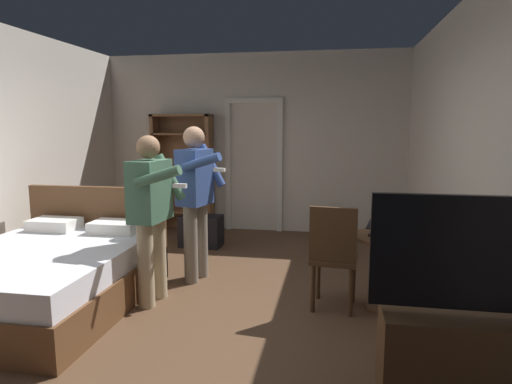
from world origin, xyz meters
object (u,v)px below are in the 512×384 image
at_px(bookshelf, 183,168).
at_px(tv_flatscreen, 466,343).
at_px(bottle_on_table, 409,228).
at_px(wooden_chair, 334,253).
at_px(person_striped_shirt, 196,193).
at_px(person_blue_shirt, 151,208).
at_px(bed, 49,274).
at_px(laptop, 388,231).
at_px(suitcase_dark, 201,231).
at_px(side_table, 390,259).

xyz_separation_m(bookshelf, tv_flatscreen, (3.22, -4.12, -0.62)).
xyz_separation_m(bottle_on_table, wooden_chair, (-0.66, -0.05, -0.25)).
bearing_deg(bookshelf, person_striped_shirt, -67.63).
relative_size(tv_flatscreen, person_blue_shirt, 0.81).
bearing_deg(person_striped_shirt, bookshelf, 112.37).
height_order(bed, person_blue_shirt, person_blue_shirt).
xyz_separation_m(bookshelf, person_blue_shirt, (0.71, -2.95, -0.08)).
bearing_deg(tv_flatscreen, laptop, 103.22).
xyz_separation_m(bed, bottle_on_table, (3.32, 0.39, 0.49)).
xyz_separation_m(bed, tv_flatscreen, (3.46, -0.93, 0.10)).
height_order(bottle_on_table, person_blue_shirt, person_blue_shirt).
bearing_deg(person_blue_shirt, suitcase_dark, 93.98).
distance_m(side_table, wooden_chair, 0.54).
bearing_deg(side_table, person_striped_shirt, 167.31).
relative_size(laptop, person_striped_shirt, 0.24).
height_order(side_table, laptop, laptop).
bearing_deg(person_blue_shirt, bed, -165.92).
distance_m(bookshelf, suitcase_dark, 1.37).
bearing_deg(wooden_chair, person_blue_shirt, -176.40).
relative_size(person_striped_shirt, suitcase_dark, 2.90).
distance_m(side_table, laptop, 0.28).
height_order(laptop, person_striped_shirt, person_striped_shirt).
height_order(bookshelf, tv_flatscreen, bookshelf).
bearing_deg(bed, person_striped_shirt, 38.32).
relative_size(bed, side_table, 2.93).
relative_size(tv_flatscreen, laptop, 3.22).
distance_m(wooden_chair, suitcase_dark, 2.66).
distance_m(bookshelf, person_blue_shirt, 3.04).
bearing_deg(side_table, person_blue_shirt, -173.97).
distance_m(bed, side_table, 3.22).
bearing_deg(laptop, bookshelf, 136.41).
xyz_separation_m(bookshelf, bottle_on_table, (3.08, -2.80, -0.22)).
bearing_deg(side_table, wooden_chair, -166.20).
height_order(bed, side_table, bed).
xyz_separation_m(tv_flatscreen, laptop, (-0.32, 1.36, 0.35)).
relative_size(wooden_chair, person_striped_shirt, 0.58).
bearing_deg(bed, laptop, 7.86).
relative_size(bed, suitcase_dark, 3.52).
bearing_deg(side_table, tv_flatscreen, -78.82).
height_order(tv_flatscreen, wooden_chair, tv_flatscreen).
height_order(bookshelf, suitcase_dark, bookshelf).
xyz_separation_m(tv_flatscreen, side_table, (-0.28, 1.40, 0.08)).
bearing_deg(laptop, suitcase_dark, 142.13).
bearing_deg(bookshelf, bed, -94.31).
bearing_deg(bottle_on_table, side_table, 150.26).
height_order(person_striped_shirt, suitcase_dark, person_striped_shirt).
xyz_separation_m(laptop, person_blue_shirt, (-2.18, -0.19, 0.18)).
bearing_deg(bookshelf, suitcase_dark, -58.87).
height_order(bed, bottle_on_table, bed).
bearing_deg(bed, side_table, 8.48).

